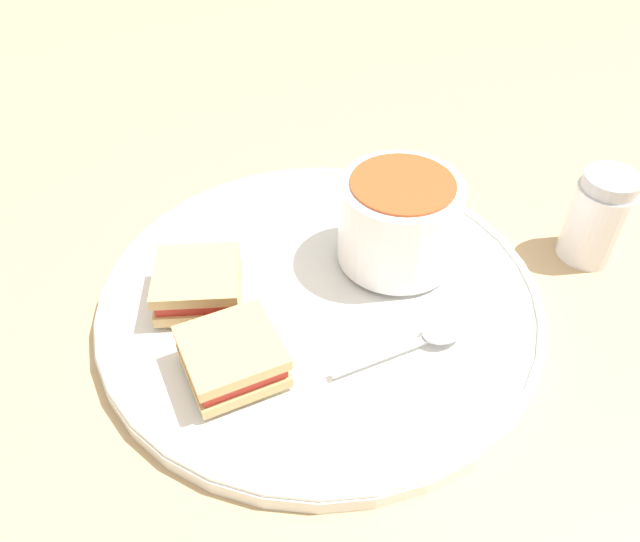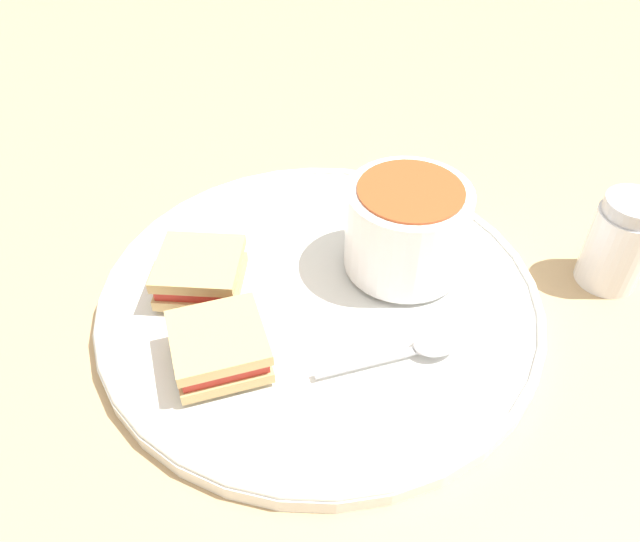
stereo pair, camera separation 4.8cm
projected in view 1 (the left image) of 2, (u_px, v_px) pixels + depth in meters
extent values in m
plane|color=tan|center=(320.00, 305.00, 0.51)|extent=(2.40, 2.40, 0.00)
cylinder|color=white|center=(320.00, 300.00, 0.50)|extent=(0.35, 0.35, 0.01)
torus|color=white|center=(320.00, 293.00, 0.50)|extent=(0.35, 0.35, 0.01)
cylinder|color=white|center=(398.00, 254.00, 0.52)|extent=(0.05, 0.05, 0.01)
cylinder|color=white|center=(401.00, 223.00, 0.50)|extent=(0.10, 0.10, 0.07)
cylinder|color=#B74C23|center=(405.00, 187.00, 0.48)|extent=(0.08, 0.08, 0.01)
cube|color=silver|center=(380.00, 357.00, 0.44)|extent=(0.02, 0.08, 0.00)
ellipsoid|color=silver|center=(443.00, 331.00, 0.46)|extent=(0.03, 0.04, 0.01)
cube|color=tan|center=(200.00, 292.00, 0.49)|extent=(0.09, 0.09, 0.01)
cube|color=#B72D23|center=(198.00, 283.00, 0.48)|extent=(0.08, 0.08, 0.01)
cube|color=tan|center=(196.00, 274.00, 0.47)|extent=(0.09, 0.09, 0.01)
cube|color=tan|center=(234.00, 365.00, 0.43)|extent=(0.07, 0.07, 0.01)
cube|color=#B72D23|center=(232.00, 356.00, 0.43)|extent=(0.07, 0.07, 0.01)
cube|color=tan|center=(231.00, 348.00, 0.42)|extent=(0.07, 0.07, 0.01)
cylinder|color=silver|center=(596.00, 222.00, 0.53)|extent=(0.05, 0.05, 0.07)
cylinder|color=#B7B7BC|center=(612.00, 182.00, 0.50)|extent=(0.05, 0.05, 0.01)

